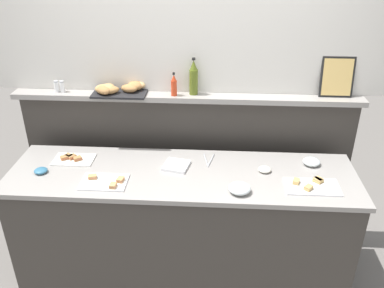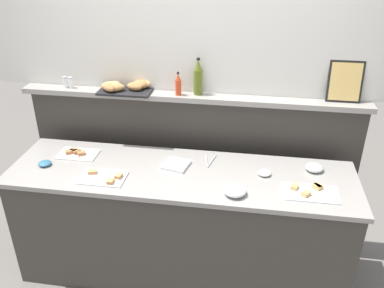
{
  "view_description": "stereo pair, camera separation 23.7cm",
  "coord_description": "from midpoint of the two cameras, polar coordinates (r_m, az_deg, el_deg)",
  "views": [
    {
      "loc": [
        0.22,
        -2.41,
        2.42
      ],
      "look_at": [
        0.07,
        0.1,
        1.09
      ],
      "focal_mm": 38.18,
      "sensor_mm": 36.0,
      "label": 1
    },
    {
      "loc": [
        0.46,
        -2.39,
        2.42
      ],
      "look_at": [
        0.07,
        0.1,
        1.09
      ],
      "focal_mm": 38.18,
      "sensor_mm": 36.0,
      "label": 2
    }
  ],
  "objects": [
    {
      "name": "ground_plane",
      "position": [
        3.87,
        -2.3,
        -10.9
      ],
      "size": [
        12.0,
        12.0,
        0.0
      ],
      "primitive_type": "plane",
      "color": "slate"
    },
    {
      "name": "framed_picture",
      "position": [
        3.12,
        17.59,
        8.86
      ],
      "size": [
        0.24,
        0.06,
        0.29
      ],
      "color": "black",
      "rests_on": "back_ledge_unit"
    },
    {
      "name": "olive_oil_bottle",
      "position": [
        3.03,
        -2.04,
        9.15
      ],
      "size": [
        0.06,
        0.06,
        0.28
      ],
      "color": "#56661E",
      "rests_on": "back_ledge_unit"
    },
    {
      "name": "condiment_bowl_red",
      "position": [
        2.88,
        7.8,
        -3.58
      ],
      "size": [
        0.09,
        0.09,
        0.03
      ],
      "primitive_type": "ellipsoid",
      "color": "silver",
      "rests_on": "buffet_counter"
    },
    {
      "name": "serving_tongs",
      "position": [
        2.99,
        0.05,
        -2.37
      ],
      "size": [
        0.08,
        0.18,
        0.01
      ],
      "color": "#B7BABF",
      "rests_on": "buffet_counter"
    },
    {
      "name": "sandwich_platter_side",
      "position": [
        3.15,
        -18.39,
        -2.05
      ],
      "size": [
        0.29,
        0.18,
        0.04
      ],
      "color": "white",
      "rests_on": "buffet_counter"
    },
    {
      "name": "napkin_stack",
      "position": [
        2.92,
        -4.54,
        -3.08
      ],
      "size": [
        0.2,
        0.2,
        0.02
      ],
      "primitive_type": "cube",
      "rotation": [
        0.0,
        0.0,
        -0.22
      ],
      "color": "white",
      "rests_on": "buffet_counter"
    },
    {
      "name": "back_ledge_unit",
      "position": [
        3.41,
        -2.66,
        -2.63
      ],
      "size": [
        2.63,
        0.22,
        1.33
      ],
      "color": "#3D3833",
      "rests_on": "ground_plane"
    },
    {
      "name": "sandwich_platter_rear",
      "position": [
        2.78,
        14.07,
        -5.73
      ],
      "size": [
        0.35,
        0.2,
        0.04
      ],
      "color": "white",
      "rests_on": "buffet_counter"
    },
    {
      "name": "bread_basket",
      "position": [
        3.14,
        -12.06,
        7.59
      ],
      "size": [
        0.4,
        0.31,
        0.08
      ],
      "color": "black",
      "rests_on": "back_ledge_unit"
    },
    {
      "name": "hot_sauce_bottle",
      "position": [
        3.03,
        -4.8,
        8.1
      ],
      "size": [
        0.04,
        0.04,
        0.18
      ],
      "color": "red",
      "rests_on": "back_ledge_unit"
    },
    {
      "name": "glass_bowl_medium",
      "position": [
        3.03,
        14.22,
        -2.49
      ],
      "size": [
        0.12,
        0.12,
        0.05
      ],
      "color": "silver",
      "rests_on": "buffet_counter"
    },
    {
      "name": "salt_shaker",
      "position": [
        3.3,
        -20.39,
        7.52
      ],
      "size": [
        0.03,
        0.03,
        0.09
      ],
      "color": "white",
      "rests_on": "back_ledge_unit"
    },
    {
      "name": "glass_bowl_large",
      "position": [
        2.64,
        4.11,
        -6.3
      ],
      "size": [
        0.15,
        0.15,
        0.06
      ],
      "color": "silver",
      "rests_on": "buffet_counter"
    },
    {
      "name": "condiment_bowl_cream",
      "position": [
        3.08,
        -22.47,
        -3.51
      ],
      "size": [
        0.09,
        0.09,
        0.03
      ],
      "primitive_type": "ellipsoid",
      "color": "teal",
      "rests_on": "buffet_counter"
    },
    {
      "name": "pepper_shaker",
      "position": [
        3.29,
        -19.68,
        7.54
      ],
      "size": [
        0.03,
        0.03,
        0.09
      ],
      "color": "white",
      "rests_on": "back_ledge_unit"
    },
    {
      "name": "upper_wall_panel",
      "position": [
        2.99,
        -3.16,
        19.02
      ],
      "size": [
        3.23,
        0.08,
        1.27
      ],
      "primitive_type": "cube",
      "color": "white",
      "rests_on": "back_ledge_unit"
    },
    {
      "name": "buffet_counter",
      "position": [
        3.12,
        -3.56,
        -11.21
      ],
      "size": [
        2.44,
        0.68,
        0.91
      ],
      "color": "#3D3833",
      "rests_on": "ground_plane"
    },
    {
      "name": "sandwich_platter_front",
      "position": [
        2.83,
        -14.43,
        -5.18
      ],
      "size": [
        0.31,
        0.21,
        0.04
      ],
      "color": "white",
      "rests_on": "buffet_counter"
    }
  ]
}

